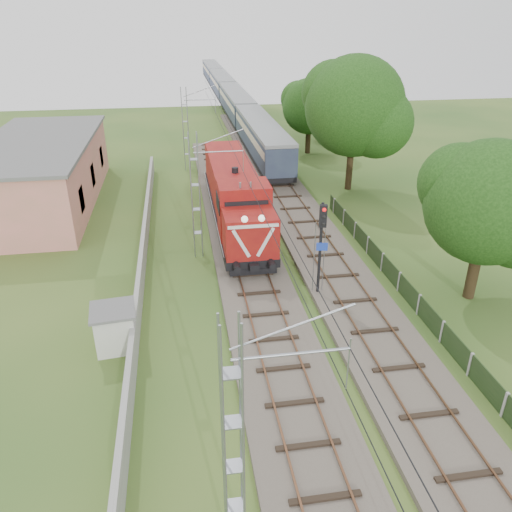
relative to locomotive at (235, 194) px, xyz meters
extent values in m
plane|color=#2C511E|center=(0.00, -16.97, -2.38)|extent=(140.00, 140.00, 0.00)
cube|color=#6B6054|center=(0.00, -9.97, -2.23)|extent=(4.20, 70.00, 0.30)
cube|color=black|center=(0.00, -9.97, -2.03)|extent=(2.40, 70.00, 0.10)
cube|color=brown|center=(-0.85, -9.97, -1.96)|extent=(0.08, 70.00, 0.05)
cube|color=brown|center=(0.85, -9.97, -1.96)|extent=(0.08, 70.00, 0.05)
cube|color=#6B6054|center=(5.00, 3.03, -2.23)|extent=(4.20, 80.00, 0.30)
cube|color=black|center=(5.00, 3.03, -2.03)|extent=(2.40, 80.00, 0.10)
cube|color=brown|center=(4.15, 3.03, -1.96)|extent=(0.08, 80.00, 0.05)
cube|color=brown|center=(5.85, 3.03, -1.96)|extent=(0.08, 80.00, 0.05)
cylinder|color=gray|center=(-1.50, -24.97, 4.42)|extent=(3.00, 0.08, 0.08)
cylinder|color=gray|center=(-1.50, -4.97, 4.42)|extent=(3.00, 0.08, 0.08)
cylinder|color=gray|center=(-1.50, 15.03, 4.42)|extent=(3.00, 0.08, 0.08)
cylinder|color=black|center=(0.00, -4.97, 3.12)|extent=(0.03, 70.00, 0.03)
cylinder|color=black|center=(0.00, -4.97, 4.42)|extent=(0.03, 70.00, 0.03)
cube|color=#9E9E99|center=(-6.50, -4.97, -1.63)|extent=(0.25, 40.00, 1.50)
cube|color=#DE7C77|center=(-15.00, 7.03, 0.12)|extent=(8.00, 20.00, 5.00)
cube|color=#606060|center=(-15.00, 7.03, 2.72)|extent=(8.40, 20.40, 0.25)
cube|color=black|center=(-11.05, 1.03, -0.18)|extent=(0.10, 1.60, 1.80)
cube|color=black|center=(-11.05, 7.03, -0.18)|extent=(0.10, 1.60, 1.80)
cube|color=black|center=(-11.05, 13.03, -0.18)|extent=(0.10, 1.60, 1.80)
cube|color=black|center=(8.00, -13.97, -1.78)|extent=(0.05, 32.00, 1.15)
cube|color=#9E9E99|center=(8.00, 1.03, -1.78)|extent=(0.12, 0.12, 1.20)
cube|color=black|center=(0.00, 0.13, -1.34)|extent=(3.23, 18.32, 0.54)
cube|color=black|center=(0.00, -5.80, -1.66)|extent=(2.37, 3.88, 0.54)
cube|color=black|center=(0.00, 6.06, -1.66)|extent=(2.37, 3.88, 0.54)
cube|color=black|center=(0.00, -8.92, -1.77)|extent=(2.80, 0.27, 0.38)
cube|color=maroon|center=(0.00, -7.68, 0.17)|extent=(3.13, 2.69, 2.48)
sphere|color=white|center=(-0.48, -8.97, 1.57)|extent=(0.39, 0.39, 0.39)
sphere|color=white|center=(0.48, -8.97, 1.57)|extent=(0.39, 0.39, 0.39)
cube|color=silver|center=(-0.70, -9.05, 0.12)|extent=(1.08, 0.06, 1.80)
cube|color=silver|center=(0.70, -9.05, 0.12)|extent=(1.08, 0.06, 1.80)
cube|color=silver|center=(0.00, -9.05, 1.14)|extent=(2.91, 0.06, 0.19)
cube|color=maroon|center=(0.00, -5.04, 0.66)|extent=(3.23, 2.59, 3.45)
cube|color=black|center=(0.00, -6.36, 1.19)|extent=(2.69, 0.06, 0.97)
cube|color=maroon|center=(0.00, 2.77, 0.33)|extent=(3.02, 13.04, 2.80)
cylinder|color=black|center=(0.00, -0.51, 1.89)|extent=(0.47, 0.47, 0.43)
cylinder|color=gray|center=(-0.32, -5.90, 2.54)|extent=(0.13, 0.13, 0.38)
cylinder|color=gray|center=(0.32, -5.90, 2.54)|extent=(0.13, 0.13, 0.38)
cube|color=black|center=(5.00, 17.78, -1.50)|extent=(2.81, 21.31, 0.48)
cube|color=#324154|center=(5.00, 17.78, 0.05)|extent=(2.91, 21.31, 2.62)
cube|color=beige|center=(5.00, 17.78, 0.54)|extent=(2.94, 20.46, 0.73)
cube|color=gray|center=(5.00, 17.78, 1.51)|extent=(2.95, 21.31, 0.34)
cube|color=black|center=(5.00, 40.05, -1.50)|extent=(2.81, 21.31, 0.48)
cube|color=#324154|center=(5.00, 40.05, 0.05)|extent=(2.91, 21.31, 2.62)
cube|color=beige|center=(5.00, 40.05, 0.54)|extent=(2.94, 20.46, 0.73)
cube|color=gray|center=(5.00, 40.05, 1.51)|extent=(2.95, 21.31, 0.34)
cube|color=black|center=(5.00, 62.33, -1.50)|extent=(2.81, 21.31, 0.48)
cube|color=#324154|center=(5.00, 62.33, 0.05)|extent=(2.91, 21.31, 2.62)
cube|color=beige|center=(5.00, 62.33, 0.54)|extent=(2.94, 20.46, 0.73)
cube|color=gray|center=(5.00, 62.33, 1.51)|extent=(2.95, 21.31, 0.34)
cube|color=black|center=(5.00, 84.60, -1.50)|extent=(2.81, 21.31, 0.48)
cube|color=#324154|center=(5.00, 84.60, 0.05)|extent=(2.91, 21.31, 2.62)
cube|color=beige|center=(5.00, 84.60, 0.54)|extent=(2.94, 20.46, 0.73)
cube|color=gray|center=(5.00, 84.60, 1.51)|extent=(2.95, 21.31, 0.34)
cylinder|color=black|center=(3.28, -11.30, 0.40)|extent=(0.16, 0.16, 5.56)
cube|color=black|center=(3.28, -11.46, 2.51)|extent=(0.43, 0.31, 1.22)
sphere|color=red|center=(3.28, -11.60, 2.90)|extent=(0.20, 0.20, 0.20)
sphere|color=black|center=(3.28, -11.60, 2.51)|extent=(0.20, 0.20, 0.20)
sphere|color=black|center=(3.28, -11.60, 2.12)|extent=(0.20, 0.20, 0.20)
cube|color=#1B37A5|center=(3.34, -11.43, 0.73)|extent=(0.61, 0.17, 0.44)
cube|color=beige|center=(-7.40, -14.38, -1.41)|extent=(1.94, 1.94, 1.94)
cube|color=#606060|center=(-7.40, -14.38, -0.35)|extent=(2.23, 2.23, 0.13)
cylinder|color=#3C2B18|center=(11.62, -12.71, -0.40)|extent=(0.61, 0.61, 3.97)
sphere|color=black|center=(11.62, -12.71, 3.21)|extent=(6.49, 6.49, 6.49)
sphere|color=black|center=(10.48, -11.57, 3.93)|extent=(4.22, 4.22, 4.22)
cylinder|color=#3C2B18|center=(11.04, 6.64, 0.18)|extent=(0.57, 0.57, 5.13)
sphere|color=black|center=(11.04, 6.64, 4.84)|extent=(8.39, 8.39, 8.39)
sphere|color=black|center=(12.72, 5.38, 3.68)|extent=(5.87, 5.87, 5.87)
sphere|color=black|center=(9.57, 8.11, 5.77)|extent=(5.45, 5.45, 5.45)
cylinder|color=#3C2B18|center=(10.61, 19.65, -0.56)|extent=(0.58, 0.58, 3.64)
sphere|color=black|center=(10.61, 19.65, 2.74)|extent=(5.95, 5.95, 5.95)
sphere|color=black|center=(11.80, 18.75, 1.92)|extent=(4.16, 4.16, 4.16)
sphere|color=black|center=(9.57, 20.69, 3.40)|extent=(3.87, 3.87, 3.87)
cylinder|color=#3C2B18|center=(13.96, 27.07, -0.71)|extent=(0.51, 0.51, 3.33)
sphere|color=black|center=(13.96, 27.07, 2.32)|extent=(5.45, 5.45, 5.45)
sphere|color=black|center=(15.05, 26.25, 1.56)|extent=(3.82, 3.82, 3.82)
sphere|color=black|center=(13.00, 28.02, 2.92)|extent=(3.55, 3.55, 3.55)
camera|label=1|loc=(-3.91, -34.64, 11.97)|focal=35.00mm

